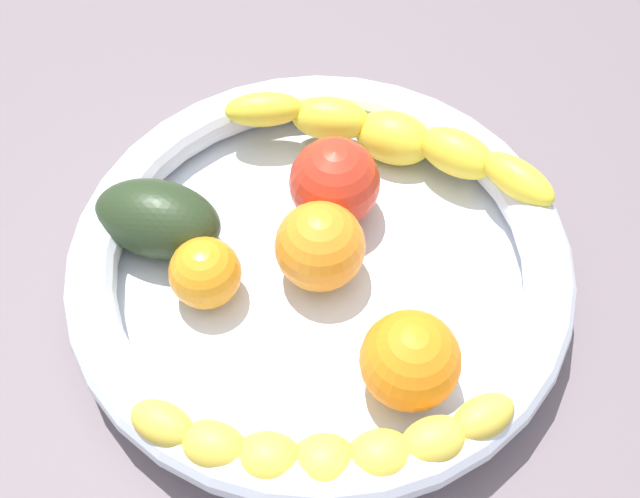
# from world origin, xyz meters

# --- Properties ---
(kitchen_counter) EXTENTS (1.20, 1.20, 0.03)m
(kitchen_counter) POSITION_xyz_m (0.00, 0.00, 0.01)
(kitchen_counter) COLOR #675A61
(kitchen_counter) RESTS_ON ground
(fruit_bowl) EXTENTS (0.37, 0.37, 0.05)m
(fruit_bowl) POSITION_xyz_m (0.00, 0.00, 0.06)
(fruit_bowl) COLOR silver
(fruit_bowl) RESTS_ON kitchen_counter
(banana_draped_left) EXTENTS (0.14, 0.26, 0.05)m
(banana_draped_left) POSITION_xyz_m (0.12, 0.03, 0.08)
(banana_draped_left) COLOR yellow
(banana_draped_left) RESTS_ON fruit_bowl
(banana_draped_right) EXTENTS (0.19, 0.19, 0.05)m
(banana_draped_right) POSITION_xyz_m (-0.11, -0.11, 0.07)
(banana_draped_right) COLOR yellow
(banana_draped_right) RESTS_ON fruit_bowl
(orange_front) EXTENTS (0.07, 0.07, 0.07)m
(orange_front) POSITION_xyz_m (0.00, -0.00, 0.08)
(orange_front) COLOR orange
(orange_front) RESTS_ON fruit_bowl
(orange_mid_left) EXTENTS (0.05, 0.05, 0.05)m
(orange_mid_left) POSITION_xyz_m (-0.07, 0.05, 0.07)
(orange_mid_left) COLOR orange
(orange_mid_left) RESTS_ON fruit_bowl
(orange_mid_right) EXTENTS (0.07, 0.07, 0.07)m
(orange_mid_right) POSITION_xyz_m (-0.03, -0.11, 0.08)
(orange_mid_right) COLOR orange
(orange_mid_right) RESTS_ON fruit_bowl
(tomato_red) EXTENTS (0.07, 0.07, 0.07)m
(tomato_red) POSITION_xyz_m (0.05, 0.03, 0.08)
(tomato_red) COLOR red
(tomato_red) RESTS_ON fruit_bowl
(avocado_dark) EXTENTS (0.10, 0.12, 0.06)m
(avocado_dark) POSITION_xyz_m (-0.06, 0.11, 0.07)
(avocado_dark) COLOR #26371E
(avocado_dark) RESTS_ON fruit_bowl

